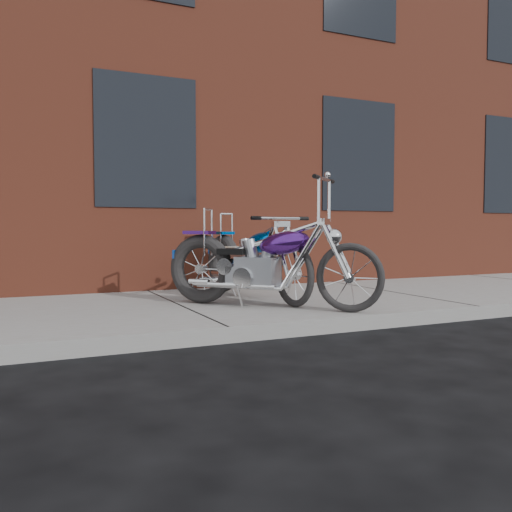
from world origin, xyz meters
name	(u,v)px	position (x,y,z in m)	size (l,w,h in m)	color
ground	(228,344)	(0.00, 0.00, 0.00)	(120.00, 120.00, 0.00)	black
sidewalk	(179,311)	(0.00, 1.50, 0.07)	(22.00, 3.00, 0.15)	gray
building_brick	(92,91)	(0.00, 8.00, 4.00)	(22.00, 10.00, 8.00)	brown
chopper_purple	(266,266)	(0.81, 0.93, 0.60)	(1.76, 1.92, 1.40)	black
chopper_blue	(252,263)	(1.01, 1.73, 0.59)	(0.60, 2.44, 1.06)	black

